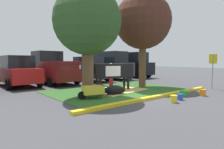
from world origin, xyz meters
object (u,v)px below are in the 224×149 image
sedan_red (17,71)px  bucket_green (183,93)px  wheelbarrow (92,90)px  suv_black (131,65)px  bucket_blue (180,97)px  sedan_silver (88,69)px  pickup_truck_maroon (52,68)px  bucket_yellow (174,99)px  bucket_orange (203,92)px  parking_sign (213,64)px  shade_tree_left (87,22)px  cow_holstein (111,71)px  suv_dark_grey (110,65)px  person_handler (111,74)px  calf_lying (115,90)px  shade_tree_right (143,22)px

sedan_red → bucket_green: bearing=-59.4°
wheelbarrow → suv_black: 11.50m
bucket_blue → sedan_silver: bearing=82.8°
bucket_blue → pickup_truck_maroon: bearing=101.1°
bucket_yellow → suv_black: size_ratio=0.06×
bucket_orange → pickup_truck_maroon: pickup_truck_maroon is taller
wheelbarrow → bucket_orange: 5.30m
wheelbarrow → parking_sign: size_ratio=0.78×
pickup_truck_maroon → sedan_silver: 3.01m
bucket_yellow → bucket_blue: size_ratio=1.12×
wheelbarrow → bucket_yellow: 3.46m
shade_tree_left → sedan_silver: bearing=57.3°
cow_holstein → suv_black: bearing=37.4°
suv_dark_grey → bucket_blue: bearing=-111.3°
bucket_orange → sedan_silver: 9.34m
wheelbarrow → bucket_blue: wheelbarrow is taller
person_handler → parking_sign: size_ratio=0.74×
calf_lying → parking_sign: size_ratio=0.64×
sedan_red → suv_dark_grey: bearing=1.1°
bucket_blue → bucket_orange: bucket_orange is taller
calf_lying → wheelbarrow: bearing=-175.9°
bucket_blue → cow_holstein: bearing=99.2°
bucket_yellow → bucket_green: bearing=17.1°
calf_lying → suv_dark_grey: size_ratio=0.28×
parking_sign → bucket_yellow: bearing=-173.3°
cow_holstein → sedan_silver: 5.49m
bucket_green → sedan_silver: bearing=88.7°
shade_tree_right → bucket_green: shade_tree_right is taller
cow_holstein → calf_lying: bearing=-122.7°
cow_holstein → suv_black: size_ratio=0.66×
suv_black → cow_holstein: bearing=-142.6°
bucket_yellow → wheelbarrow: bearing=128.0°
wheelbarrow → sedan_silver: (3.93, 6.49, 0.60)m
bucket_green → pickup_truck_maroon: size_ratio=0.06×
bucket_orange → suv_black: bearing=63.4°
person_handler → parking_sign: parking_sign is taller
shade_tree_right → bucket_green: 5.30m
shade_tree_right → cow_holstein: size_ratio=1.93×
bucket_yellow → pickup_truck_maroon: 9.65m
cow_holstein → parking_sign: (4.98, -3.44, 0.36)m
calf_lying → bucket_orange: size_ratio=4.24×
pickup_truck_maroon → suv_black: bearing=-0.5°
calf_lying → bucket_blue: bearing=-62.5°
bucket_yellow → suv_black: (7.15, 9.46, 1.11)m
bucket_blue → bucket_orange: bearing=-6.5°
person_handler → wheelbarrow: bearing=-141.4°
shade_tree_right → pickup_truck_maroon: (-3.65, 5.69, -3.03)m
bucket_green → sedan_silver: (0.20, 8.72, 0.85)m
person_handler → bucket_orange: bearing=-75.5°
bucket_orange → parking_sign: bearing=14.2°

